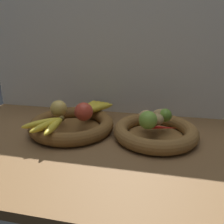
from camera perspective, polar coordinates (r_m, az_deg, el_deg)
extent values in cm
cube|color=brown|center=(92.45, 0.14, -6.77)|extent=(140.00, 90.00, 3.00)
cube|color=silver|center=(113.16, 3.40, 13.37)|extent=(140.00, 3.00, 55.00)
cylinder|color=brown|center=(98.01, -9.89, -4.21)|extent=(24.22, 24.22, 1.00)
torus|color=brown|center=(97.17, -9.96, -3.02)|extent=(34.92, 34.92, 5.39)
cylinder|color=brown|center=(91.56, 10.62, -6.01)|extent=(22.19, 22.19, 1.00)
torus|color=brown|center=(90.65, 10.71, -4.75)|extent=(32.46, 32.46, 5.39)
sphere|color=#DBB756|center=(98.17, -13.10, 0.84)|extent=(6.97, 6.97, 6.97)
sphere|color=#CC422D|center=(91.81, -7.06, 0.07)|extent=(7.45, 7.45, 7.45)
ellipsoid|color=yellow|center=(90.39, -16.89, -2.60)|extent=(12.47, 13.14, 2.61)
ellipsoid|color=yellow|center=(87.90, -15.89, -3.13)|extent=(7.82, 15.46, 2.61)
ellipsoid|color=yellow|center=(86.19, -14.26, -3.43)|extent=(3.25, 15.61, 2.61)
sphere|color=brown|center=(92.79, -12.38, -1.62)|extent=(2.35, 2.35, 2.35)
ellipsoid|color=yellow|center=(102.77, -3.59, 0.93)|extent=(12.85, 15.92, 2.80)
ellipsoid|color=yellow|center=(103.68, -4.06, 1.08)|extent=(10.94, 16.95, 2.80)
ellipsoid|color=yellow|center=(104.47, -4.59, 1.21)|extent=(8.80, 17.63, 2.80)
ellipsoid|color=yellow|center=(105.13, -5.17, 1.31)|extent=(6.48, 17.95, 2.80)
ellipsoid|color=yellow|center=(105.66, -5.79, 1.38)|extent=(4.04, 17.92, 2.80)
sphere|color=brown|center=(97.92, -7.70, -0.16)|extent=(2.52, 2.52, 2.52)
ellipsoid|color=tan|center=(91.78, 8.50, -0.99)|extent=(8.21, 8.14, 4.49)
ellipsoid|color=tan|center=(88.78, 10.90, -1.84)|extent=(8.13, 8.23, 4.48)
ellipsoid|color=tan|center=(93.26, 12.35, -0.76)|extent=(8.68, 7.14, 4.90)
sphere|color=#7AAD3D|center=(84.46, 8.94, -2.00)|extent=(6.79, 6.79, 6.79)
sphere|color=olive|center=(92.67, 13.05, -0.81)|extent=(5.33, 5.33, 5.33)
cone|color=red|center=(85.61, 12.38, -3.77)|extent=(11.41, 2.50, 1.67)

